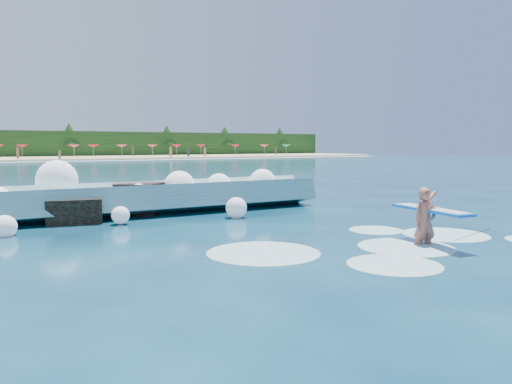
{
  "coord_description": "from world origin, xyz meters",
  "views": [
    {
      "loc": [
        -5.92,
        -10.09,
        2.56
      ],
      "look_at": [
        1.5,
        2.0,
        1.2
      ],
      "focal_mm": 35.0,
      "sensor_mm": 36.0,
      "label": 1
    }
  ],
  "objects": [
    {
      "name": "ground",
      "position": [
        0.0,
        0.0,
        0.0
      ],
      "size": [
        200.0,
        200.0,
        0.0
      ],
      "primitive_type": "plane",
      "color": "#082740",
      "rests_on": "ground"
    },
    {
      "name": "wet_band",
      "position": [
        0.0,
        67.0,
        0.04
      ],
      "size": [
        140.0,
        5.0,
        0.08
      ],
      "primitive_type": "cube",
      "color": "silver",
      "rests_on": "ground"
    },
    {
      "name": "breaking_wave",
      "position": [
        -1.55,
        7.76,
        0.52
      ],
      "size": [
        17.26,
        2.72,
        1.49
      ],
      "color": "teal",
      "rests_on": "ground"
    },
    {
      "name": "rock_cluster",
      "position": [
        -2.91,
        7.61,
        0.42
      ],
      "size": [
        8.26,
        3.21,
        1.32
      ],
      "color": "black",
      "rests_on": "ground"
    },
    {
      "name": "surfer_with_board",
      "position": [
        4.26,
        -1.73,
        0.66
      ],
      "size": [
        1.11,
        2.96,
        1.79
      ],
      "color": "#A65D4D",
      "rests_on": "ground"
    },
    {
      "name": "wave_spray",
      "position": [
        -1.61,
        7.58,
        0.97
      ],
      "size": [
        14.5,
        4.23,
        2.11
      ],
      "color": "white",
      "rests_on": "ground"
    },
    {
      "name": "surf_foam",
      "position": [
        3.15,
        -1.12,
        0.0
      ],
      "size": [
        9.16,
        5.17,
        0.14
      ],
      "color": "silver",
      "rests_on": "ground"
    },
    {
      "name": "beachgoers",
      "position": [
        4.94,
        74.91,
        1.1
      ],
      "size": [
        100.94,
        13.12,
        1.93
      ],
      "color": "#3F332D",
      "rests_on": "ground"
    }
  ]
}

